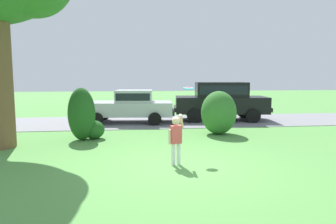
% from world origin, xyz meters
% --- Properties ---
extents(ground_plane, '(80.00, 80.00, 0.00)m').
position_xyz_m(ground_plane, '(0.00, 0.00, 0.00)').
color(ground_plane, '#518E42').
extents(driveway_strip, '(28.00, 4.40, 0.02)m').
position_xyz_m(driveway_strip, '(0.00, 7.54, 0.01)').
color(driveway_strip, slate).
rests_on(driveway_strip, ground).
extents(shrub_near_tree, '(1.21, 1.00, 1.82)m').
position_xyz_m(shrub_near_tree, '(-2.81, 3.51, 0.80)').
color(shrub_near_tree, '#1E511C').
rests_on(shrub_near_tree, ground).
extents(shrub_centre_left, '(1.35, 1.32, 1.65)m').
position_xyz_m(shrub_centre_left, '(2.14, 4.01, 0.82)').
color(shrub_centre_left, '#33702B').
rests_on(shrub_centre_left, ground).
extents(parked_sedan, '(4.54, 2.39, 1.56)m').
position_xyz_m(parked_sedan, '(-1.24, 7.38, 0.85)').
color(parked_sedan, silver).
rests_on(parked_sedan, ground).
extents(parked_suv, '(4.88, 2.52, 1.92)m').
position_xyz_m(parked_suv, '(3.29, 7.63, 1.08)').
color(parked_suv, black).
rests_on(parked_suv, ground).
extents(child_thrower, '(0.43, 0.32, 1.29)m').
position_xyz_m(child_thrower, '(-0.09, 0.10, 0.72)').
color(child_thrower, white).
rests_on(child_thrower, ground).
extents(frisbee, '(0.28, 0.28, 0.06)m').
position_xyz_m(frisbee, '(0.40, 1.06, 1.87)').
color(frisbee, '#1EB7B2').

